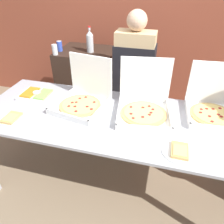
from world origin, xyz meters
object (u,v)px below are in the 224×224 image
object	(u,v)px
pizza_box_far_left	(144,105)
soda_can_silver	(55,50)
pizza_box_near_left	(212,107)
veggie_tray	(37,95)
pizza_box_near_right	(83,98)
soda_bottle	(90,41)
paper_plate_front_right	(180,151)
soda_can_colored	(60,46)
paper_plate_front_center	(11,118)
person_server_vest	(133,80)

from	to	relation	value
pizza_box_far_left	soda_can_silver	distance (m)	1.38
pizza_box_near_left	veggie_tray	distance (m)	1.67
pizza_box_near_right	soda_can_silver	size ratio (longest dim) A/B	4.20
soda_bottle	paper_plate_front_right	bearing A→B (deg)	-49.18
pizza_box_far_left	paper_plate_front_right	xyz separation A→B (m)	(0.32, -0.44, -0.07)
pizza_box_near_right	paper_plate_front_right	size ratio (longest dim) A/B	2.07
soda_bottle	soda_can_silver	bearing A→B (deg)	-151.35
paper_plate_front_right	pizza_box_far_left	bearing A→B (deg)	126.45
paper_plate_front_right	soda_can_silver	xyz separation A→B (m)	(-1.51, 1.10, 0.26)
soda_can_colored	pizza_box_near_right	bearing A→B (deg)	-53.15
paper_plate_front_right	veggie_tray	xyz separation A→B (m)	(-1.40, 0.44, 0.01)
soda_bottle	soda_can_colored	distance (m)	0.40
paper_plate_front_center	soda_can_silver	world-z (taller)	soda_can_silver
soda_can_colored	person_server_vest	xyz separation A→B (m)	(1.00, -0.26, -0.23)
soda_bottle	soda_can_colored	size ratio (longest dim) A/B	2.48
pizza_box_near_left	paper_plate_front_center	world-z (taller)	pizza_box_near_left
pizza_box_far_left	paper_plate_front_right	size ratio (longest dim) A/B	2.13
paper_plate_front_center	soda_can_silver	xyz separation A→B (m)	(-0.10, 1.07, 0.25)
veggie_tray	soda_can_silver	bearing A→B (deg)	99.21
pizza_box_near_left	paper_plate_front_right	bearing A→B (deg)	-118.87
paper_plate_front_center	soda_can_colored	distance (m)	1.24
soda_bottle	person_server_vest	world-z (taller)	person_server_vest
veggie_tray	soda_bottle	world-z (taller)	soda_bottle
pizza_box_near_right	soda_bottle	xyz separation A→B (m)	(-0.24, 0.90, 0.26)
pizza_box_far_left	person_server_vest	bearing A→B (deg)	100.83
pizza_box_near_right	soda_bottle	distance (m)	0.97
veggie_tray	soda_can_colored	size ratio (longest dim) A/B	2.70
paper_plate_front_right	soda_can_colored	xyz separation A→B (m)	(-1.52, 1.25, 0.26)
pizza_box_near_left	soda_can_colored	size ratio (longest dim) A/B	3.81
soda_can_silver	pizza_box_near_left	bearing A→B (deg)	-16.80
pizza_box_far_left	person_server_vest	size ratio (longest dim) A/B	0.32
paper_plate_front_right	soda_bottle	distance (m)	1.76
paper_plate_front_center	soda_bottle	xyz separation A→B (m)	(0.27, 1.28, 0.33)
pizza_box_near_left	soda_can_colored	xyz separation A→B (m)	(-1.78, 0.67, 0.19)
paper_plate_front_center	soda_bottle	bearing A→B (deg)	77.86
pizza_box_near_left	paper_plate_front_right	world-z (taller)	pizza_box_near_left
paper_plate_front_right	paper_plate_front_center	xyz separation A→B (m)	(-1.41, 0.03, 0.00)
soda_can_silver	soda_can_colored	xyz separation A→B (m)	(-0.01, 0.14, 0.00)
person_server_vest	veggie_tray	bearing A→B (deg)	31.43
pizza_box_near_right	pizza_box_near_left	bearing A→B (deg)	17.56
veggie_tray	pizza_box_near_right	bearing A→B (deg)	-3.46
pizza_box_far_left	person_server_vest	world-z (taller)	person_server_vest
pizza_box_near_left	soda_bottle	world-z (taller)	soda_bottle
pizza_box_near_right	pizza_box_far_left	world-z (taller)	pizza_box_far_left
soda_bottle	soda_can_silver	distance (m)	0.44
soda_can_silver	pizza_box_far_left	bearing A→B (deg)	-29.41
veggie_tray	pizza_box_near_left	bearing A→B (deg)	4.37
pizza_box_far_left	pizza_box_near_left	size ratio (longest dim) A/B	1.13
pizza_box_near_left	person_server_vest	xyz separation A→B (m)	(-0.78, 0.41, -0.03)
paper_plate_front_right	soda_can_silver	world-z (taller)	soda_can_silver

